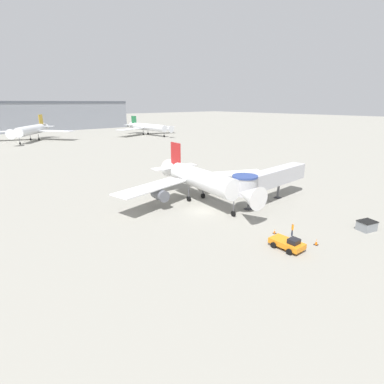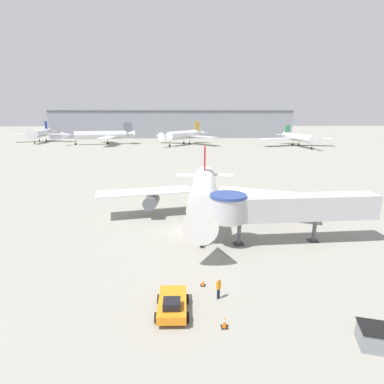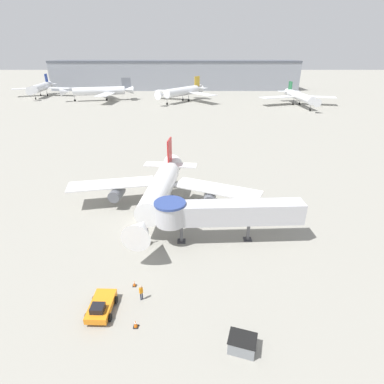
{
  "view_description": "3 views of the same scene",
  "coord_description": "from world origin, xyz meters",
  "views": [
    {
      "loc": [
        -31.57,
        -34.01,
        17.25
      ],
      "look_at": [
        -1.68,
        0.77,
        3.45
      ],
      "focal_mm": 28.0,
      "sensor_mm": 36.0,
      "label": 1
    },
    {
      "loc": [
        -0.63,
        -36.31,
        14.57
      ],
      "look_at": [
        1.36,
        2.99,
        4.49
      ],
      "focal_mm": 28.0,
      "sensor_mm": 36.0,
      "label": 2
    },
    {
      "loc": [
        7.88,
        -38.31,
        23.55
      ],
      "look_at": [
        7.98,
        1.76,
        4.59
      ],
      "focal_mm": 28.0,
      "sensor_mm": 36.0,
      "label": 3
    }
  ],
  "objects": [
    {
      "name": "ground_crew_marshaller",
      "position": [
        2.62,
        -14.83,
        1.06
      ],
      "size": [
        0.4,
        0.39,
        1.84
      ],
      "rotation": [
        0.0,
        0.0,
        0.72
      ],
      "color": "#1E2338",
      "rests_on": "ground_plane"
    },
    {
      "name": "jet_bridge",
      "position": [
        11.39,
        -4.11,
        4.37
      ],
      "size": [
        19.57,
        4.12,
        6.05
      ],
      "rotation": [
        0.0,
        0.0,
        0.04
      ],
      "color": "#B7B7BC",
      "rests_on": "ground_plane"
    },
    {
      "name": "ground_plane",
      "position": [
        0.0,
        0.0,
        0.0
      ],
      "size": [
        800.0,
        800.0,
        0.0
      ],
      "primitive_type": "plane",
      "color": "gray"
    },
    {
      "name": "pushback_tug_orange",
      "position": [
        -1.11,
        -16.49,
        0.74
      ],
      "size": [
        2.58,
        4.11,
        1.62
      ],
      "rotation": [
        0.0,
        0.0,
        -0.03
      ],
      "color": "orange",
      "rests_on": "ground_plane"
    },
    {
      "name": "service_container_gray",
      "position": [
        12.2,
        -20.61,
        0.7
      ],
      "size": [
        2.83,
        2.45,
        1.38
      ],
      "rotation": [
        0.0,
        0.0,
        -0.3
      ],
      "color": "gray",
      "rests_on": "ground_plane"
    },
    {
      "name": "background_jet_gold_tail",
      "position": [
        3.29,
        119.54,
        5.0
      ],
      "size": [
        32.25,
        31.53,
        11.46
      ],
      "rotation": [
        0.0,
        0.0,
        -0.63
      ],
      "color": "silver",
      "rests_on": "ground_plane"
    },
    {
      "name": "traffic_cone_apron_front",
      "position": [
        2.59,
        -18.29,
        0.39
      ],
      "size": [
        0.5,
        0.5,
        0.81
      ],
      "color": "black",
      "rests_on": "ground_plane"
    },
    {
      "name": "main_airplane",
      "position": [
        3.01,
        3.92,
        4.11
      ],
      "size": [
        31.74,
        25.45,
        9.73
      ],
      "rotation": [
        0.0,
        0.0,
        -0.11
      ],
      "color": "white",
      "rests_on": "ground_plane"
    },
    {
      "name": "traffic_cone_near_nose",
      "position": [
        1.52,
        -12.85,
        0.33
      ],
      "size": [
        0.42,
        0.42,
        0.7
      ],
      "color": "black",
      "rests_on": "ground_plane"
    },
    {
      "name": "background_jet_green_tail",
      "position": [
        57.99,
        106.78,
        4.29
      ],
      "size": [
        36.98,
        36.25,
        9.74
      ],
      "rotation": [
        0.0,
        0.0,
        0.05
      ],
      "color": "silver",
      "rests_on": "ground_plane"
    }
  ]
}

